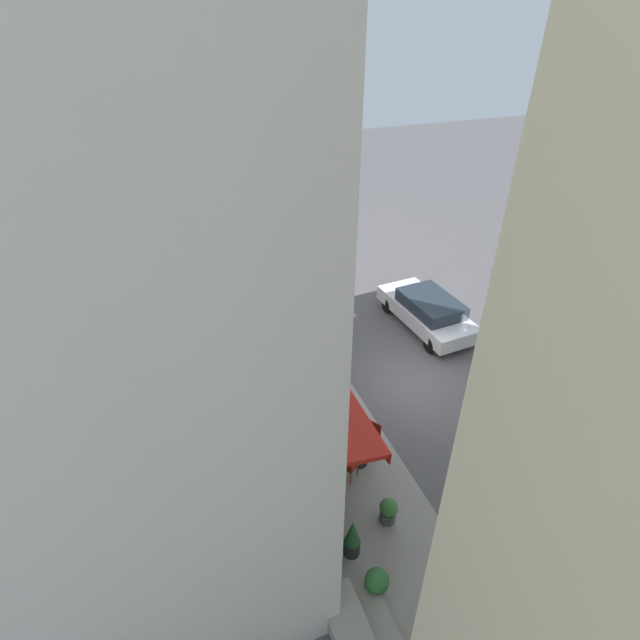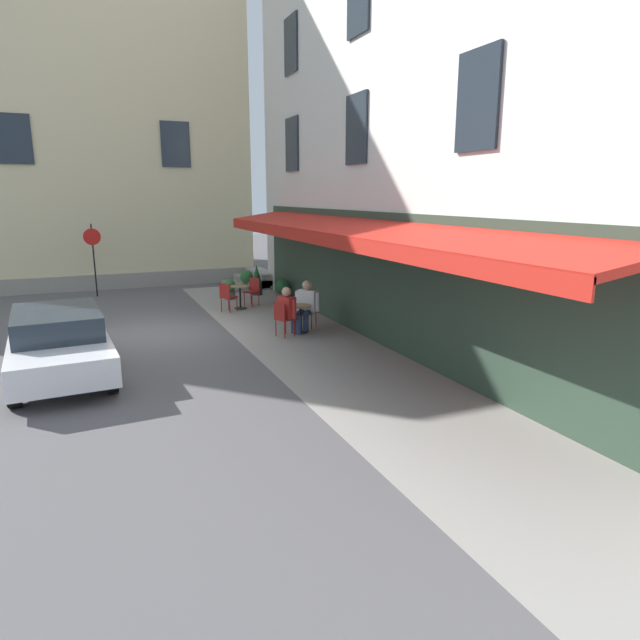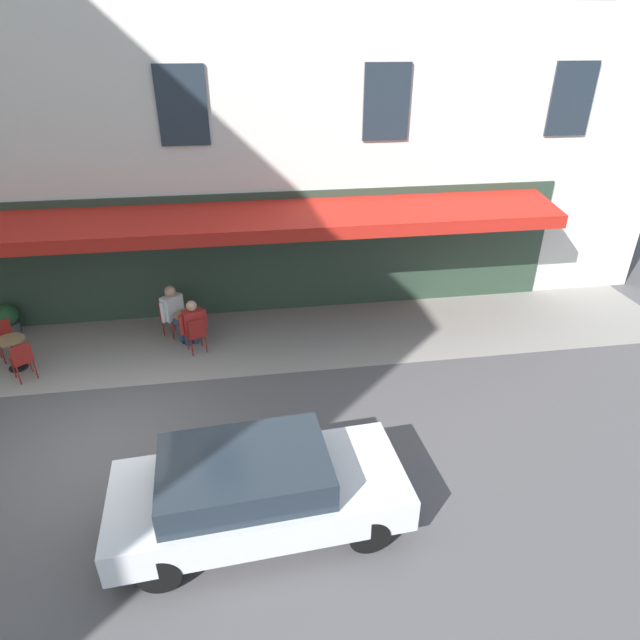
% 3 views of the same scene
% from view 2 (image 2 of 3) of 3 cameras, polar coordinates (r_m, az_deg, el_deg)
% --- Properties ---
extents(ground_plane, '(70.00, 70.00, 0.00)m').
position_cam_2_polar(ground_plane, '(15.07, -16.61, -1.43)').
color(ground_plane, '#565456').
extents(sidewalk_cafe_terrace, '(20.50, 3.20, 0.01)m').
position_cam_2_polar(sidewalk_cafe_terrace, '(12.85, 0.43, -3.32)').
color(sidewalk_cafe_terrace, gray).
rests_on(sidewalk_cafe_terrace, ground_plane).
extents(cafe_building_facade, '(20.00, 10.70, 15.00)m').
position_cam_2_polar(cafe_building_facade, '(15.75, 25.05, 26.12)').
color(cafe_building_facade, silver).
rests_on(cafe_building_facade, ground_plane).
extents(corner_building_facade, '(10.12, 17.00, 15.00)m').
position_cam_2_polar(corner_building_facade, '(27.90, -28.67, 19.46)').
color(corner_building_facade, beige).
rests_on(corner_building_facade, ground_plane).
extents(back_alley_steps, '(2.40, 1.75, 0.60)m').
position_cam_2_polar(back_alley_steps, '(22.28, -6.90, 4.17)').
color(back_alley_steps, gray).
rests_on(back_alley_steps, ground_plane).
extents(cafe_table_near_entrance, '(0.60, 0.60, 0.75)m').
position_cam_2_polar(cafe_table_near_entrance, '(17.79, -8.32, 2.73)').
color(cafe_table_near_entrance, black).
rests_on(cafe_table_near_entrance, ground_plane).
extents(cafe_chair_red_by_window, '(0.56, 0.56, 0.91)m').
position_cam_2_polar(cafe_chair_red_by_window, '(17.31, -9.66, 2.59)').
color(cafe_chair_red_by_window, maroon).
rests_on(cafe_chair_red_by_window, ground_plane).
extents(cafe_chair_red_back_row, '(0.55, 0.55, 0.91)m').
position_cam_2_polar(cafe_chair_red_back_row, '(18.25, -7.00, 3.21)').
color(cafe_chair_red_back_row, maroon).
rests_on(cafe_chair_red_back_row, ground_plane).
extents(cafe_table_mid_terrace, '(0.60, 0.60, 0.75)m').
position_cam_2_polar(cafe_table_mid_terrace, '(14.50, -2.06, 0.55)').
color(cafe_table_mid_terrace, black).
rests_on(cafe_table_mid_terrace, ground_plane).
extents(cafe_chair_red_kerbside, '(0.52, 0.52, 0.91)m').
position_cam_2_polar(cafe_chair_red_kerbside, '(14.07, -3.92, 0.38)').
color(cafe_chair_red_kerbside, maroon).
rests_on(cafe_chair_red_kerbside, ground_plane).
extents(cafe_chair_red_near_door, '(0.57, 0.57, 0.91)m').
position_cam_2_polar(cafe_chair_red_near_door, '(15.06, -1.15, 1.24)').
color(cafe_chair_red_near_door, maroon).
rests_on(cafe_chair_red_near_door, ground_plane).
extents(seated_patron_in_white, '(0.67, 0.66, 1.34)m').
position_cam_2_polar(seated_patron_in_white, '(14.83, -1.46, 1.71)').
color(seated_patron_in_white, navy).
rests_on(seated_patron_in_white, ground_plane).
extents(seated_companion_in_red, '(0.61, 0.62, 1.29)m').
position_cam_2_polar(seated_companion_in_red, '(14.18, -3.28, 1.09)').
color(seated_companion_in_red, navy).
rests_on(seated_companion_in_red, ground_plane).
extents(no_parking_sign, '(0.09, 0.59, 2.60)m').
position_cam_2_polar(no_parking_sign, '(21.17, -22.59, 7.06)').
color(no_parking_sign, black).
rests_on(no_parking_sign, ground_plane).
extents(potted_plant_entrance_left, '(0.54, 0.54, 0.79)m').
position_cam_2_polar(potted_plant_entrance_left, '(18.96, -3.93, 3.21)').
color(potted_plant_entrance_left, '#4C4C51').
rests_on(potted_plant_entrance_left, ground_plane).
extents(potted_plant_under_sign, '(0.51, 0.51, 0.78)m').
position_cam_2_polar(potted_plant_under_sign, '(21.19, -7.64, 4.26)').
color(potted_plant_under_sign, '#4C4C51').
rests_on(potted_plant_under_sign, ground_plane).
extents(potted_plant_by_steps, '(0.38, 0.38, 1.11)m').
position_cam_2_polar(potted_plant_by_steps, '(20.22, -6.60, 4.15)').
color(potted_plant_by_steps, '#2D2D33').
rests_on(potted_plant_by_steps, ground_plane).
extents(potted_plant_entrance_right, '(0.44, 0.44, 0.69)m').
position_cam_2_polar(potted_plant_entrance_right, '(19.54, -9.40, 3.23)').
color(potted_plant_entrance_right, '#4C4C51').
rests_on(potted_plant_entrance_right, ground_plane).
extents(parked_car_white, '(4.41, 2.08, 1.33)m').
position_cam_2_polar(parked_car_white, '(12.20, -25.54, -2.04)').
color(parked_car_white, silver).
rests_on(parked_car_white, ground_plane).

